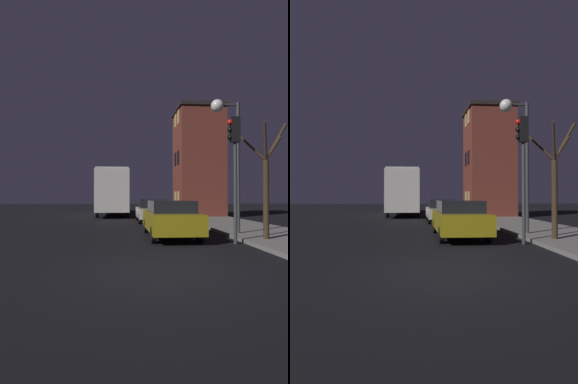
% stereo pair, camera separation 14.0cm
% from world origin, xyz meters
% --- Properties ---
extents(ground_plane, '(120.00, 120.00, 0.00)m').
position_xyz_m(ground_plane, '(0.00, 0.00, 0.00)').
color(ground_plane, black).
extents(brick_building, '(3.80, 4.29, 8.87)m').
position_xyz_m(brick_building, '(5.47, 17.55, 4.59)').
color(brick_building, brown).
rests_on(brick_building, sidewalk).
extents(streetlamp, '(1.24, 0.53, 5.65)m').
position_xyz_m(streetlamp, '(3.51, 5.46, 4.46)').
color(streetlamp, '#38383A').
rests_on(streetlamp, sidewalk).
extents(traffic_light, '(0.43, 0.24, 4.50)m').
position_xyz_m(traffic_light, '(3.09, 3.45, 3.22)').
color(traffic_light, '#38383A').
rests_on(traffic_light, ground).
extents(bare_tree, '(1.83, 2.18, 4.33)m').
position_xyz_m(bare_tree, '(4.41, 3.83, 2.29)').
color(bare_tree, '#382819').
rests_on(bare_tree, sidewalk).
extents(bus, '(2.62, 11.66, 3.90)m').
position_xyz_m(bus, '(-1.59, 21.03, 2.31)').
color(bus, beige).
rests_on(bus, ground).
extents(car_near_lane, '(1.87, 4.76, 1.52)m').
position_xyz_m(car_near_lane, '(1.08, 5.35, 0.80)').
color(car_near_lane, olive).
rests_on(car_near_lane, ground).
extents(car_mid_lane, '(1.85, 4.13, 1.50)m').
position_xyz_m(car_mid_lane, '(1.06, 12.59, 0.78)').
color(car_mid_lane, beige).
rests_on(car_mid_lane, ground).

